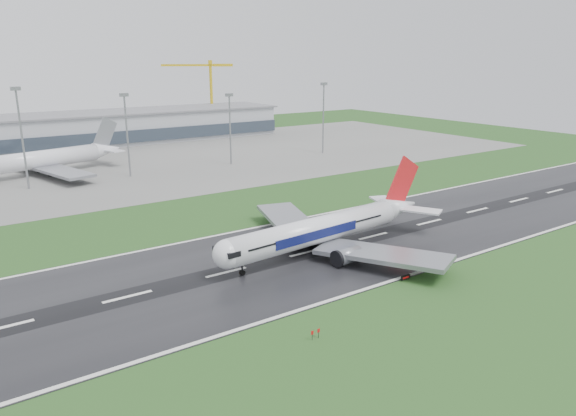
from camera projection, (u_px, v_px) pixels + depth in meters
ground at (226, 273)px, 106.37m from camera, size 520.00×520.00×0.00m
runway at (226, 272)px, 106.36m from camera, size 400.00×45.00×0.10m
apron at (73, 169)px, 205.54m from camera, size 400.00×130.00×0.08m
terminal at (41, 133)px, 251.12m from camera, size 240.00×36.00×15.00m
main_airliner at (330, 211)px, 117.04m from camera, size 64.18×61.59×17.60m
parked_airliner at (40, 150)px, 193.67m from camera, size 75.20×72.07×18.40m
tower_crane at (211, 96)px, 312.78m from camera, size 39.47×16.06×40.90m
runway_sign at (405, 278)px, 102.66m from camera, size 2.31×0.41×1.04m
floodmast_2 at (23, 141)px, 170.57m from camera, size 0.64×0.64×31.76m
floodmast_3 at (127, 137)px, 189.53m from camera, size 0.64×0.64×28.61m
floodmast_4 at (230, 131)px, 212.40m from camera, size 0.64×0.64×27.10m
floodmast_5 at (323, 120)px, 237.78m from camera, size 0.64×0.64×30.16m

